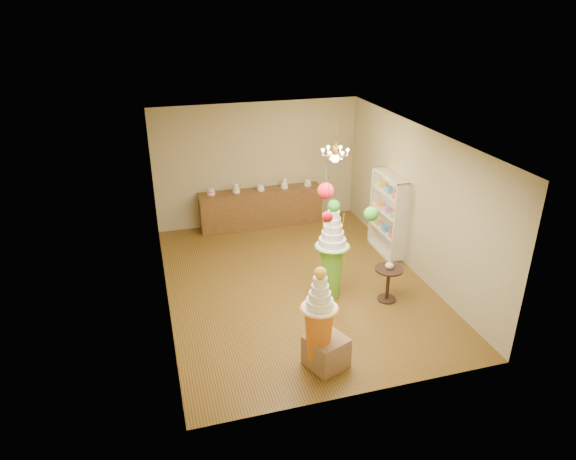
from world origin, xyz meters
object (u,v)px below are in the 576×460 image
object	(u,v)px
pedestal_orange	(319,329)
sideboard	(261,207)
round_table	(388,280)
pedestal_green	(332,258)

from	to	relation	value
pedestal_orange	sideboard	distance (m)	5.48
pedestal_orange	round_table	size ratio (longest dim) A/B	2.59
sideboard	pedestal_orange	bearing A→B (deg)	-94.22
pedestal_green	pedestal_orange	world-z (taller)	pedestal_green
pedestal_green	pedestal_orange	distance (m)	2.08
pedestal_orange	round_table	xyz separation A→B (m)	(1.87, 1.44, -0.26)
sideboard	round_table	size ratio (longest dim) A/B	4.52
sideboard	pedestal_green	bearing A→B (deg)	-82.12
sideboard	round_table	distance (m)	4.28
pedestal_orange	sideboard	size ratio (longest dim) A/B	0.57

